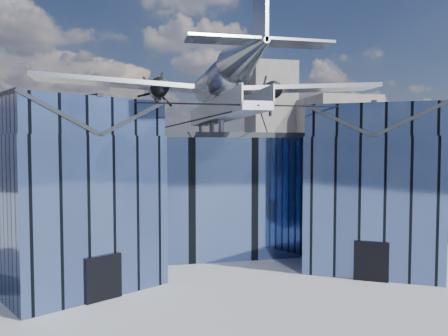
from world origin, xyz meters
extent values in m
plane|color=gray|center=(0.00, 0.00, 0.00)|extent=(120.00, 120.00, 0.00)
cube|color=#4A6298|center=(0.00, 9.00, 4.75)|extent=(28.00, 14.00, 9.50)
cube|color=#222528|center=(0.00, 9.00, 9.70)|extent=(28.00, 14.00, 0.40)
cube|color=#4A6298|center=(-10.50, -1.00, 4.75)|extent=(11.79, 11.43, 9.50)
cube|color=#4A6298|center=(-10.50, -1.00, 10.60)|extent=(11.56, 11.20, 2.20)
cube|color=#222528|center=(-12.45, -2.12, 10.60)|extent=(7.98, 9.23, 2.40)
cube|color=#222528|center=(-8.55, 0.12, 10.60)|extent=(7.98, 9.23, 2.40)
cube|color=#222528|center=(-10.50, -1.00, 11.75)|extent=(4.30, 7.10, 0.18)
cube|color=black|center=(-8.48, -4.51, 1.30)|extent=(2.03, 1.32, 2.60)
cube|color=black|center=(-6.60, 1.25, 4.75)|extent=(0.34, 0.34, 9.50)
cube|color=#4A6298|center=(10.50, -1.00, 4.75)|extent=(11.79, 11.43, 9.50)
cube|color=#4A6298|center=(10.50, -1.00, 10.60)|extent=(11.56, 11.20, 2.20)
cube|color=#222528|center=(8.55, 0.12, 10.60)|extent=(7.98, 9.23, 2.40)
cube|color=#222528|center=(12.45, -2.12, 10.60)|extent=(7.98, 9.23, 2.40)
cube|color=#222528|center=(10.50, -1.00, 11.75)|extent=(4.30, 7.10, 0.18)
cube|color=black|center=(8.48, -4.51, 1.30)|extent=(2.03, 1.32, 2.60)
cube|color=black|center=(6.60, 1.25, 4.75)|extent=(0.34, 0.34, 9.50)
cube|color=#989CA5|center=(0.00, 3.50, 11.10)|extent=(1.80, 21.00, 0.50)
cube|color=#989CA5|center=(-0.90, 3.50, 11.75)|extent=(0.08, 21.00, 1.10)
cube|color=#989CA5|center=(0.90, 3.50, 11.75)|extent=(0.08, 21.00, 1.10)
cylinder|color=#989CA5|center=(0.00, 13.00, 10.43)|extent=(0.44, 0.44, 1.35)
cylinder|color=#989CA5|center=(0.00, 7.00, 10.43)|extent=(0.44, 0.44, 1.35)
cylinder|color=#989CA5|center=(0.00, 3.00, 10.43)|extent=(0.44, 0.44, 1.35)
cylinder|color=#989CA5|center=(0.00, 4.00, 12.05)|extent=(0.70, 0.70, 1.40)
cylinder|color=black|center=(-5.25, -4.00, 11.40)|extent=(10.55, 6.08, 0.69)
cylinder|color=black|center=(5.25, -4.00, 11.40)|extent=(10.55, 6.08, 0.69)
cylinder|color=black|center=(-3.00, 1.50, 10.55)|extent=(6.09, 17.04, 1.19)
cylinder|color=black|center=(3.00, 1.50, 10.55)|extent=(6.09, 17.04, 1.19)
cylinder|color=#9DA2A9|center=(0.00, 4.00, 14.00)|extent=(2.50, 11.00, 2.50)
sphere|color=#9DA2A9|center=(0.00, 9.50, 14.00)|extent=(2.50, 2.50, 2.50)
cube|color=black|center=(0.00, 8.50, 14.69)|extent=(1.60, 1.40, 0.50)
cone|color=#9DA2A9|center=(0.00, -5.00, 14.30)|extent=(2.50, 7.00, 2.50)
cube|color=#9DA2A9|center=(0.00, -7.30, 15.90)|extent=(0.18, 2.40, 3.40)
cube|color=#9DA2A9|center=(0.00, -7.20, 14.50)|extent=(8.00, 1.80, 0.14)
cube|color=#9DA2A9|center=(-7.00, 5.00, 13.70)|extent=(14.00, 3.20, 1.08)
cylinder|color=black|center=(-4.60, 5.60, 13.45)|extent=(1.44, 3.20, 1.44)
cone|color=black|center=(-4.60, 7.40, 13.45)|extent=(0.70, 0.70, 0.70)
cube|color=black|center=(-4.60, 7.55, 13.45)|extent=(1.05, 0.06, 3.33)
cube|color=black|center=(-4.60, 7.55, 13.45)|extent=(2.53, 0.06, 2.53)
cube|color=black|center=(-4.60, 7.55, 13.45)|extent=(3.33, 0.06, 1.05)
cylinder|color=black|center=(-4.60, 5.00, 12.22)|extent=(0.24, 0.24, 1.75)
cube|color=#9DA2A9|center=(7.00, 5.00, 13.70)|extent=(14.00, 3.20, 1.08)
cylinder|color=black|center=(4.60, 5.60, 13.45)|extent=(1.44, 3.20, 1.44)
cone|color=black|center=(4.60, 7.40, 13.45)|extent=(0.70, 0.70, 0.70)
cube|color=black|center=(4.60, 7.55, 13.45)|extent=(1.05, 0.06, 3.33)
cube|color=black|center=(4.60, 7.55, 13.45)|extent=(2.53, 0.06, 2.53)
cube|color=black|center=(4.60, 7.55, 13.45)|extent=(3.33, 0.06, 1.05)
cylinder|color=black|center=(4.60, 5.00, 12.22)|extent=(0.24, 0.24, 1.75)
cube|color=slate|center=(32.00, 48.00, 9.00)|extent=(12.00, 14.00, 18.00)
cube|color=slate|center=(-20.00, 55.00, 7.00)|extent=(14.00, 10.00, 14.00)
cube|color=slate|center=(22.00, 58.00, 13.00)|extent=(9.00, 9.00, 26.00)
camera|label=1|loc=(-6.87, -30.08, 8.92)|focal=35.00mm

